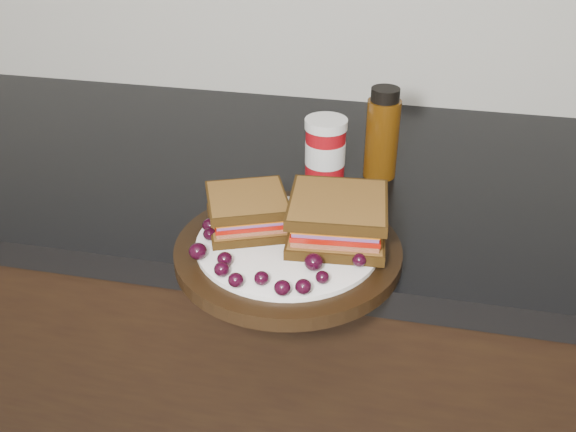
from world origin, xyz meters
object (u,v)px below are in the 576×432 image
sandwich_left (248,211)px  condiment_jar (325,148)px  oil_bottle (382,133)px  plate (288,251)px

sandwich_left → condiment_jar: (0.07, 0.20, 0.00)m
oil_bottle → plate: bearing=-109.9°
sandwich_left → oil_bottle: size_ratio=0.70×
sandwich_left → condiment_jar: size_ratio=1.04×
condiment_jar → sandwich_left: bearing=-107.7°
plate → oil_bottle: bearing=70.1°
condiment_jar → oil_bottle: size_ratio=0.67×
oil_bottle → condiment_jar: bearing=-165.0°
plate → oil_bottle: 0.27m
plate → oil_bottle: oil_bottle is taller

